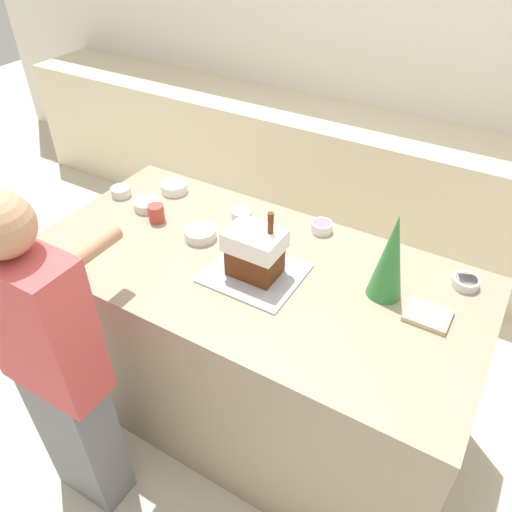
{
  "coord_description": "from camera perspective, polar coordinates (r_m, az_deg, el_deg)",
  "views": [
    {
      "loc": [
        0.83,
        -1.37,
        2.25
      ],
      "look_at": [
        0.02,
        0.0,
        1.0
      ],
      "focal_mm": 35.0,
      "sensor_mm": 36.0,
      "label": 1
    }
  ],
  "objects": [
    {
      "name": "candy_bowl_far_right",
      "position": [
        2.61,
        -15.19,
        7.17
      ],
      "size": [
        0.1,
        0.1,
        0.05
      ],
      "color": "silver",
      "rests_on": "kitchen_island"
    },
    {
      "name": "back_cabinet_block",
      "position": [
        3.62,
        13.48,
        7.37
      ],
      "size": [
        6.0,
        0.6,
        0.92
      ],
      "color": "beige",
      "rests_on": "ground_plane"
    },
    {
      "name": "baking_tray",
      "position": [
        2.03,
        -0.13,
        -1.97
      ],
      "size": [
        0.37,
        0.34,
        0.01
      ],
      "color": "#B2B2BC",
      "rests_on": "kitchen_island"
    },
    {
      "name": "candy_bowl_far_left",
      "position": [
        2.28,
        7.51,
        3.37
      ],
      "size": [
        0.1,
        0.1,
        0.05
      ],
      "color": "white",
      "rests_on": "kitchen_island"
    },
    {
      "name": "cookbook",
      "position": [
        1.95,
        19.04,
        -6.4
      ],
      "size": [
        0.16,
        0.14,
        0.02
      ],
      "color": "#CCB78C",
      "rests_on": "kitchen_island"
    },
    {
      "name": "candy_bowl_behind_tray",
      "position": [
        2.58,
        -9.35,
        7.77
      ],
      "size": [
        0.13,
        0.13,
        0.05
      ],
      "color": "white",
      "rests_on": "kitchen_island"
    },
    {
      "name": "kitchen_island",
      "position": [
        2.4,
        -0.36,
        -9.91
      ],
      "size": [
        1.9,
        0.93,
        0.94
      ],
      "color": "gray",
      "rests_on": "ground_plane"
    },
    {
      "name": "candy_bowl_near_tray_right",
      "position": [
        2.47,
        -12.37,
        5.79
      ],
      "size": [
        0.13,
        0.13,
        0.04
      ],
      "color": "silver",
      "rests_on": "kitchen_island"
    },
    {
      "name": "candy_bowl_center_rear",
      "position": [
        2.13,
        22.85,
        -2.73
      ],
      "size": [
        0.1,
        0.1,
        0.04
      ],
      "color": "silver",
      "rests_on": "kitchen_island"
    },
    {
      "name": "ground_plane",
      "position": [
        2.77,
        -0.32,
        -16.46
      ],
      "size": [
        12.0,
        12.0,
        0.0
      ],
      "primitive_type": "plane",
      "color": "beige"
    },
    {
      "name": "gingerbread_house",
      "position": [
        1.96,
        -0.12,
        0.53
      ],
      "size": [
        0.22,
        0.17,
        0.29
      ],
      "color": "#5B2D14",
      "rests_on": "baking_tray"
    },
    {
      "name": "decorative_tree",
      "position": [
        1.89,
        15.16,
        -0.09
      ],
      "size": [
        0.14,
        0.14,
        0.36
      ],
      "color": "#33843D",
      "rests_on": "kitchen_island"
    },
    {
      "name": "wall_back",
      "position": [
        3.59,
        17.43,
        21.17
      ],
      "size": [
        8.0,
        0.05,
        2.6
      ],
      "color": "white",
      "rests_on": "ground_plane"
    },
    {
      "name": "candy_bowl_front_corner",
      "position": [
        2.34,
        -1.65,
        4.8
      ],
      "size": [
        0.1,
        0.1,
        0.05
      ],
      "color": "white",
      "rests_on": "kitchen_island"
    },
    {
      "name": "person",
      "position": [
        2.01,
        -21.79,
        -12.02
      ],
      "size": [
        0.41,
        0.51,
        1.55
      ],
      "color": "slate",
      "rests_on": "ground_plane"
    },
    {
      "name": "candy_bowl_beside_tree",
      "position": [
        2.23,
        -6.4,
        2.59
      ],
      "size": [
        0.14,
        0.14,
        0.05
      ],
      "color": "silver",
      "rests_on": "kitchen_island"
    },
    {
      "name": "mug",
      "position": [
        2.36,
        -11.32,
        4.82
      ],
      "size": [
        0.07,
        0.07,
        0.08
      ],
      "color": "#B24238",
      "rests_on": "kitchen_island"
    }
  ]
}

